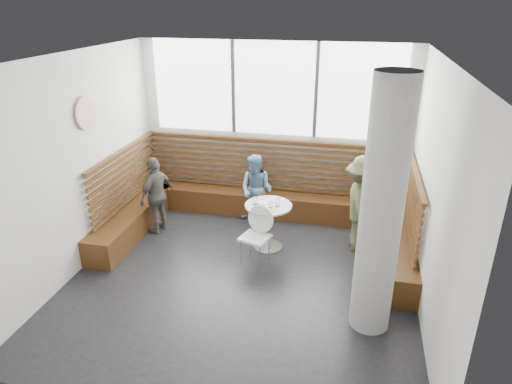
% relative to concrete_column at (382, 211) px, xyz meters
% --- Properties ---
extents(room, '(5.00, 5.00, 3.20)m').
position_rel_concrete_column_xyz_m(room, '(-1.85, 0.60, 0.00)').
color(room, silver).
rests_on(room, ground).
extents(booth, '(5.00, 2.50, 1.44)m').
position_rel_concrete_column_xyz_m(booth, '(-1.85, 2.37, -1.19)').
color(booth, '#3E240F').
rests_on(booth, ground).
extents(concrete_column, '(0.50, 0.50, 3.20)m').
position_rel_concrete_column_xyz_m(concrete_column, '(0.00, 0.00, 0.00)').
color(concrete_column, gray).
rests_on(concrete_column, ground).
extents(wall_art, '(0.03, 0.50, 0.50)m').
position_rel_concrete_column_xyz_m(wall_art, '(-4.31, 1.00, 0.70)').
color(wall_art, white).
rests_on(wall_art, room).
extents(cafe_table, '(0.77, 0.77, 0.79)m').
position_rel_concrete_column_xyz_m(cafe_table, '(-1.65, 1.61, -1.04)').
color(cafe_table, silver).
rests_on(cafe_table, ground).
extents(cafe_chair, '(0.44, 0.43, 0.92)m').
position_rel_concrete_column_xyz_m(cafe_chair, '(-1.75, 1.17, -1.06)').
color(cafe_chair, white).
rests_on(cafe_chair, ground).
extents(adult_man, '(0.74, 1.12, 1.62)m').
position_rel_concrete_column_xyz_m(adult_man, '(-0.17, 1.92, -0.79)').
color(adult_man, brown).
rests_on(adult_man, ground).
extents(child_back, '(0.73, 0.63, 1.30)m').
position_rel_concrete_column_xyz_m(child_back, '(-2.05, 2.51, -0.95)').
color(child_back, '#698FB6').
rests_on(child_back, ground).
extents(child_left, '(0.54, 0.87, 1.38)m').
position_rel_concrete_column_xyz_m(child_left, '(-3.68, 1.80, -0.91)').
color(child_left, '#57544F').
rests_on(child_left, ground).
extents(plate_near, '(0.18, 0.18, 0.01)m').
position_rel_concrete_column_xyz_m(plate_near, '(-1.75, 1.67, -0.81)').
color(plate_near, white).
rests_on(plate_near, cafe_table).
extents(plate_far, '(0.18, 0.18, 0.01)m').
position_rel_concrete_column_xyz_m(plate_far, '(-1.59, 1.80, -0.81)').
color(plate_far, white).
rests_on(plate_far, cafe_table).
extents(glass_left, '(0.07, 0.07, 0.12)m').
position_rel_concrete_column_xyz_m(glass_left, '(-1.86, 1.59, -0.75)').
color(glass_left, white).
rests_on(glass_left, cafe_table).
extents(glass_mid, '(0.07, 0.07, 0.10)m').
position_rel_concrete_column_xyz_m(glass_mid, '(-1.60, 1.52, -0.76)').
color(glass_mid, white).
rests_on(glass_mid, cafe_table).
extents(glass_right, '(0.07, 0.07, 0.12)m').
position_rel_concrete_column_xyz_m(glass_right, '(-1.50, 1.60, -0.75)').
color(glass_right, white).
rests_on(glass_right, cafe_table).
extents(menu_card, '(0.21, 0.16, 0.00)m').
position_rel_concrete_column_xyz_m(menu_card, '(-1.59, 1.44, -0.81)').
color(menu_card, '#A5C64C').
rests_on(menu_card, cafe_table).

